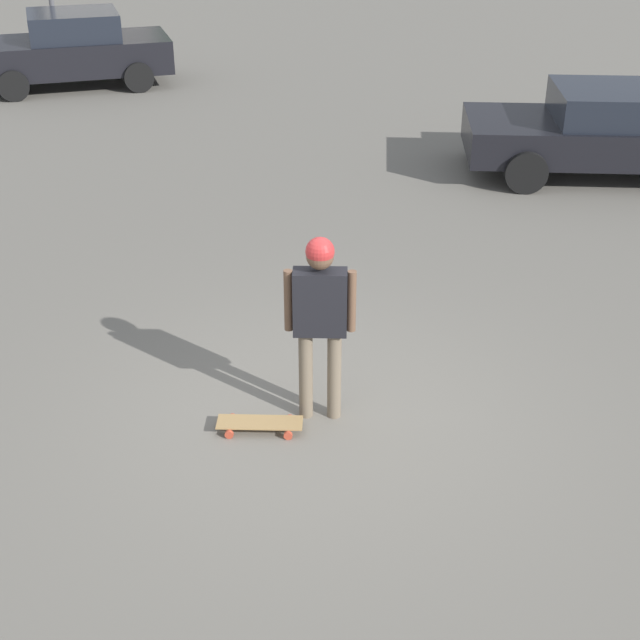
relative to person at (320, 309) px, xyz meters
The scene contains 5 objects.
ground_plane 1.11m from the person, ahead, with size 220.00×220.00×0.00m, color gray.
person is the anchor object (origin of this frame).
skateboard 1.19m from the person, behind, with size 0.80×0.51×0.09m.
car_parked_near 8.14m from the person, 34.74° to the left, with size 4.77×3.57×1.36m.
car_parked_far 13.62m from the person, 91.28° to the left, with size 4.19×2.33×1.54m.
Camera 1 is at (-2.49, -6.35, 4.67)m, focal length 50.00 mm.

